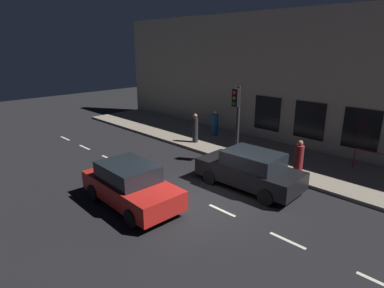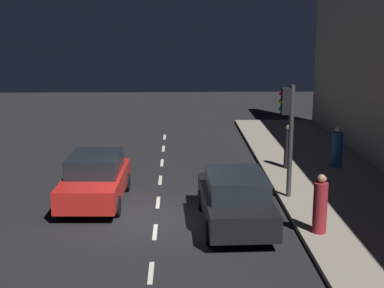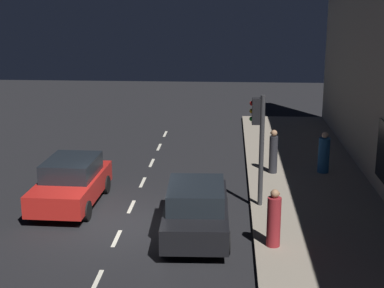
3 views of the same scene
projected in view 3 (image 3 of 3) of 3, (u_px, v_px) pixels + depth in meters
The scene contains 9 objects.
ground_plane at pixel (123, 225), 17.90m from camera, with size 60.00×60.00×0.00m, color black.
sidewalk at pixel (327, 228), 17.48m from camera, with size 4.50×32.00×0.15m.
lane_centre_line at pixel (117, 238), 16.93m from camera, with size 0.12×27.20×0.01m.
traffic_light at pixel (259, 132), 18.60m from camera, with size 0.50×0.32×3.68m.
parked_car_0 at pixel (196, 209), 17.05m from camera, with size 2.05×4.43×1.58m.
parked_car_1 at pixel (71, 182), 19.46m from camera, with size 2.02×4.24×1.58m.
pedestrian_0 at pixel (274, 220), 15.91m from camera, with size 0.41×0.41×1.65m.
pedestrian_1 at pixel (273, 153), 22.43m from camera, with size 0.45×0.45×1.72m.
pedestrian_2 at pixel (324, 154), 22.52m from camera, with size 0.59×0.59×1.63m.
Camera 3 is at (3.22, -16.50, 6.97)m, focal length 54.11 mm.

